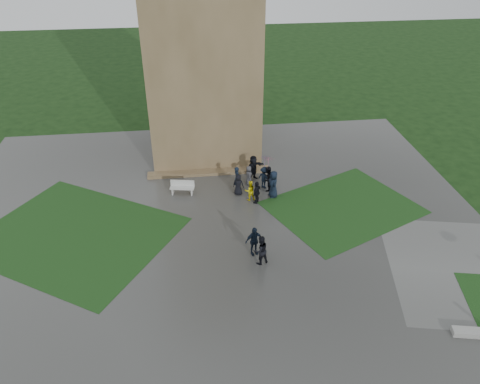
{
  "coord_description": "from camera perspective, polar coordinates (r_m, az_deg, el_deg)",
  "views": [
    {
      "loc": [
        -1.29,
        -19.67,
        17.11
      ],
      "look_at": [
        1.75,
        5.84,
        1.2
      ],
      "focal_mm": 35.0,
      "sensor_mm": 36.0,
      "label": 1
    }
  ],
  "objects": [
    {
      "name": "tower_plinth",
      "position": [
        34.73,
        -3.8,
        2.42
      ],
      "size": [
        9.0,
        0.8,
        0.22
      ],
      "primitive_type": "cube",
      "color": "brown",
      "rests_on": "plaza"
    },
    {
      "name": "plaza",
      "position": [
        27.64,
        -2.68,
        -6.5
      ],
      "size": [
        34.0,
        34.0,
        0.02
      ],
      "primitive_type": "cube",
      "color": "#353533",
      "rests_on": "ground"
    },
    {
      "name": "visitor_cluster",
      "position": [
        32.26,
        2.28,
        1.97
      ],
      "size": [
        3.14,
        4.44,
        2.55
      ],
      "color": "black",
      "rests_on": "plaza"
    },
    {
      "name": "lawn_inset_right",
      "position": [
        31.57,
        12.45,
        -1.85
      ],
      "size": [
        11.12,
        10.15,
        0.01
      ],
      "primitive_type": "cube",
      "rotation": [
        0.0,
        0.0,
        0.44
      ],
      "color": "#143512",
      "rests_on": "plaza"
    },
    {
      "name": "tower",
      "position": [
        35.63,
        -4.79,
        18.51
      ],
      "size": [
        8.0,
        8.0,
        18.0
      ],
      "primitive_type": "cube",
      "color": "brown",
      "rests_on": "ground"
    },
    {
      "name": "ground",
      "position": [
        26.11,
        -2.33,
        -9.22
      ],
      "size": [
        120.0,
        120.0,
        0.0
      ],
      "primitive_type": "plane",
      "color": "black"
    },
    {
      "name": "pedestrian_near",
      "position": [
        25.84,
        2.53,
        -7.09
      ],
      "size": [
        0.99,
        0.78,
        1.78
      ],
      "primitive_type": "imported",
      "rotation": [
        0.0,
        0.0,
        3.52
      ],
      "color": "black",
      "rests_on": "plaza"
    },
    {
      "name": "pedestrian_mid",
      "position": [
        26.46,
        1.71,
        -5.98
      ],
      "size": [
        1.18,
        0.88,
        1.8
      ],
      "primitive_type": "imported",
      "rotation": [
        0.0,
        0.0,
        0.3
      ],
      "color": "black",
      "rests_on": "plaza"
    },
    {
      "name": "bench",
      "position": [
        32.3,
        -7.05,
        0.58
      ],
      "size": [
        1.72,
        0.8,
        0.96
      ],
      "rotation": [
        0.0,
        0.0,
        -0.18
      ],
      "color": "beige",
      "rests_on": "plaza"
    },
    {
      "name": "lawn_inset_left",
      "position": [
        30.07,
        -19.42,
        -4.96
      ],
      "size": [
        14.1,
        13.46,
        0.01
      ],
      "primitive_type": "cube",
      "rotation": [
        0.0,
        0.0,
        -0.56
      ],
      "color": "#143512",
      "rests_on": "plaza"
    }
  ]
}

